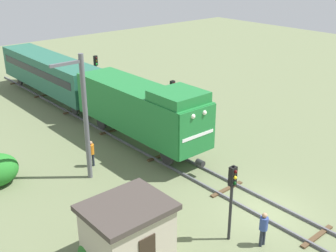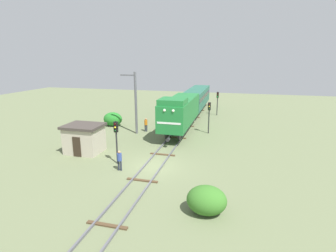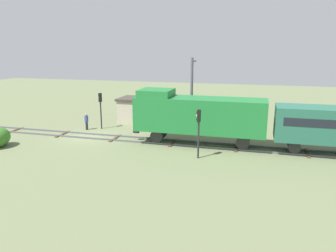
# 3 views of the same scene
# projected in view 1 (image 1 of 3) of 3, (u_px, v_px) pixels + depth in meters

# --- Properties ---
(ground_plane) EXTENTS (100.37, 100.37, 0.00)m
(ground_plane) POSITION_uv_depth(u_px,v_px,m) (268.00, 211.00, 21.46)
(ground_plane) COLOR #66704C
(railway_track) EXTENTS (2.40, 66.91, 0.16)m
(railway_track) POSITION_uv_depth(u_px,v_px,m) (268.00, 210.00, 21.43)
(railway_track) COLOR #595960
(railway_track) RESTS_ON ground
(locomotive) EXTENTS (2.90, 11.60, 4.60)m
(locomotive) POSITION_uv_depth(u_px,v_px,m) (141.00, 107.00, 27.78)
(locomotive) COLOR #1E7233
(locomotive) RESTS_ON railway_track
(passenger_car_leading) EXTENTS (2.84, 14.00, 3.66)m
(passenger_car_leading) POSITION_uv_depth(u_px,v_px,m) (50.00, 71.00, 37.22)
(passenger_car_leading) COLOR #26604C
(passenger_car_leading) RESTS_ON railway_track
(traffic_signal_near) EXTENTS (0.32, 0.34, 3.74)m
(traffic_signal_near) POSITION_uv_depth(u_px,v_px,m) (232.00, 190.00, 18.39)
(traffic_signal_near) COLOR #262628
(traffic_signal_near) RESTS_ON ground
(traffic_signal_mid) EXTENTS (0.32, 0.34, 3.78)m
(traffic_signal_mid) POSITION_uv_depth(u_px,v_px,m) (173.00, 96.00, 30.38)
(traffic_signal_mid) COLOR #262628
(traffic_signal_mid) RESTS_ON ground
(traffic_signal_far) EXTENTS (0.32, 0.34, 3.71)m
(traffic_signal_far) POSITION_uv_depth(u_px,v_px,m) (96.00, 68.00, 38.03)
(traffic_signal_far) COLOR #262628
(traffic_signal_far) RESTS_ON ground
(worker_near_track) EXTENTS (0.38, 0.38, 1.70)m
(worker_near_track) POSITION_uv_depth(u_px,v_px,m) (264.00, 227.00, 18.60)
(worker_near_track) COLOR #262B38
(worker_near_track) RESTS_ON ground
(worker_by_signal) EXTENTS (0.38, 0.38, 1.70)m
(worker_by_signal) POSITION_uv_depth(u_px,v_px,m) (91.00, 152.00, 25.63)
(worker_by_signal) COLOR #262B38
(worker_by_signal) RESTS_ON ground
(catenary_mast) EXTENTS (1.94, 0.28, 7.35)m
(catenary_mast) POSITION_uv_depth(u_px,v_px,m) (84.00, 115.00, 23.22)
(catenary_mast) COLOR #595960
(catenary_mast) RESTS_ON ground
(relay_hut) EXTENTS (3.50, 2.90, 2.74)m
(relay_hut) POSITION_uv_depth(u_px,v_px,m) (128.00, 232.00, 17.57)
(relay_hut) COLOR #B2A893
(relay_hut) RESTS_ON ground
(bush_mid) EXTENTS (1.40, 1.15, 1.02)m
(bush_mid) POSITION_uv_depth(u_px,v_px,m) (94.00, 249.00, 17.94)
(bush_mid) COLOR #296B26
(bush_mid) RESTS_ON ground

